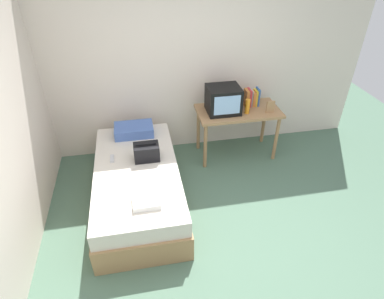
{
  "coord_description": "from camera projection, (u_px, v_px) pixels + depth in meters",
  "views": [
    {
      "loc": [
        -0.76,
        -2.26,
        2.84
      ],
      "look_at": [
        -0.15,
        0.93,
        0.59
      ],
      "focal_mm": 30.13,
      "sensor_mm": 36.0,
      "label": 1
    }
  ],
  "objects": [
    {
      "name": "magazine",
      "position": [
        123.0,
        187.0,
        3.48
      ],
      "size": [
        0.21,
        0.29,
        0.01
      ],
      "primitive_type": "cube",
      "color": "white",
      "rests_on": "bed"
    },
    {
      "name": "desk",
      "position": [
        238.0,
        116.0,
        4.55
      ],
      "size": [
        1.16,
        0.6,
        0.74
      ],
      "color": "#9E754C",
      "rests_on": "ground"
    },
    {
      "name": "water_bottle",
      "position": [
        247.0,
        106.0,
        4.36
      ],
      "size": [
        0.07,
        0.07,
        0.2
      ],
      "primitive_type": "cylinder",
      "color": "orange",
      "rests_on": "desk"
    },
    {
      "name": "remote_silver",
      "position": [
        112.0,
        158.0,
        3.9
      ],
      "size": [
        0.04,
        0.14,
        0.02
      ],
      "primitive_type": "cube",
      "color": "#B7B7BC",
      "rests_on": "bed"
    },
    {
      "name": "bed",
      "position": [
        138.0,
        185.0,
        3.92
      ],
      "size": [
        1.0,
        2.0,
        0.52
      ],
      "color": "#9E754C",
      "rests_on": "ground"
    },
    {
      "name": "handbag",
      "position": [
        147.0,
        152.0,
        3.85
      ],
      "size": [
        0.3,
        0.2,
        0.22
      ],
      "color": "black",
      "rests_on": "bed"
    },
    {
      "name": "wall_back",
      "position": [
        188.0,
        63.0,
        4.44
      ],
      "size": [
        5.2,
        0.1,
        2.6
      ],
      "primitive_type": "cube",
      "color": "beige",
      "rests_on": "ground"
    },
    {
      "name": "book_row",
      "position": [
        251.0,
        98.0,
        4.56
      ],
      "size": [
        0.2,
        0.16,
        0.25
      ],
      "color": "#CC7233",
      "rests_on": "desk"
    },
    {
      "name": "folded_towel",
      "position": [
        147.0,
        202.0,
        3.26
      ],
      "size": [
        0.28,
        0.22,
        0.06
      ],
      "primitive_type": "cube",
      "color": "white",
      "rests_on": "bed"
    },
    {
      "name": "remote_dark",
      "position": [
        150.0,
        200.0,
        3.3
      ],
      "size": [
        0.04,
        0.16,
        0.02
      ],
      "primitive_type": "cube",
      "color": "black",
      "rests_on": "bed"
    },
    {
      "name": "ground_plane",
      "position": [
        221.0,
        239.0,
        3.56
      ],
      "size": [
        8.0,
        8.0,
        0.0
      ],
      "primitive_type": "plane",
      "color": "#4C6B56"
    },
    {
      "name": "pillow",
      "position": [
        134.0,
        130.0,
        4.34
      ],
      "size": [
        0.51,
        0.33,
        0.13
      ],
      "primitive_type": "cube",
      "color": "#4766AD",
      "rests_on": "bed"
    },
    {
      "name": "picture_frame",
      "position": [
        270.0,
        107.0,
        4.38
      ],
      "size": [
        0.11,
        0.02,
        0.17
      ],
      "primitive_type": "cube",
      "color": "#9E754C",
      "rests_on": "desk"
    },
    {
      "name": "tv",
      "position": [
        223.0,
        100.0,
        4.36
      ],
      "size": [
        0.44,
        0.39,
        0.36
      ],
      "color": "black",
      "rests_on": "desk"
    }
  ]
}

